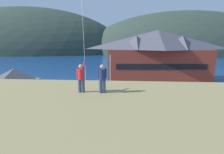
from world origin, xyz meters
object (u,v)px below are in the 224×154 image
parked_car_front_row_red (78,94)px  storage_shed_near_lot (16,86)px  parked_car_back_row_right (222,99)px  parking_light_pole (110,71)px  parked_car_back_row_left (59,110)px  wharf_dock (128,71)px  moored_boat_wharfside (117,71)px  parked_car_corner_spot (180,97)px  parked_car_mid_row_near (126,109)px  person_kite_flyer (81,77)px  parked_car_front_row_end (186,116)px  harbor_lodge (157,55)px  person_companion (102,78)px  parked_car_mid_row_center (129,93)px

parked_car_front_row_red → storage_shed_near_lot: bearing=-163.6°
parked_car_back_row_right → parking_light_pole: bearing=164.2°
parked_car_back_row_left → parked_car_front_row_red: 6.50m
wharf_dock → moored_boat_wharfside: bearing=-138.9°
parked_car_corner_spot → parked_car_front_row_red: bearing=177.3°
parked_car_mid_row_near → moored_boat_wharfside: bearing=94.8°
person_kite_flyer → storage_shed_near_lot: bearing=134.7°
moored_boat_wharfside → storage_shed_near_lot: bearing=-118.1°
storage_shed_near_lot → moored_boat_wharfside: (13.33, 25.02, -2.04)m
parked_car_front_row_end → wharf_dock: bearing=99.6°
parked_car_back_row_left → parked_car_front_row_red: size_ratio=1.00×
moored_boat_wharfside → parked_car_corner_spot: moored_boat_wharfside is taller
harbor_lodge → person_kite_flyer: (-9.79, -29.47, 0.94)m
parked_car_front_row_end → moored_boat_wharfside: bearing=106.5°
parked_car_back_row_left → parked_car_front_row_red: bearing=83.8°
moored_boat_wharfside → person_companion: person_companion is taller
harbor_lodge → parked_car_back_row_right: harbor_lodge is taller
parking_light_pole → parked_car_back_row_left: bearing=-117.6°
wharf_dock → person_companion: person_companion is taller
parked_car_mid_row_near → person_companion: person_companion is taller
parked_car_mid_row_near → parked_car_corner_spot: bearing=32.6°
storage_shed_near_lot → parked_car_mid_row_center: bearing=11.7°
person_kite_flyer → person_companion: size_ratio=1.07×
wharf_dock → person_companion: (-2.51, -40.87, 6.61)m
wharf_dock → parking_light_pole: (-3.57, -21.61, 3.61)m
parked_car_front_row_end → parking_light_pole: size_ratio=0.64×
wharf_dock → parked_car_back_row_right: size_ratio=2.66×
parking_light_pole → parked_car_front_row_red: bearing=-140.8°
parked_car_corner_spot → parked_car_mid_row_center: same height
parking_light_pole → person_companion: person_companion is taller
parked_car_mid_row_center → person_companion: bearing=-97.5°
parked_car_mid_row_near → parking_light_pole: parking_light_pole is taller
parked_car_front_row_red → parked_car_back_row_right: 21.01m
harbor_lodge → parked_car_mid_row_center: size_ratio=5.42×
parked_car_back_row_left → person_kite_flyer: size_ratio=2.31×
parked_car_corner_spot → storage_shed_near_lot: bearing=-175.7°
person_companion → parked_car_back_row_left: bearing=125.5°
wharf_dock → parking_light_pole: size_ratio=1.72×
parked_car_back_row_left → person_companion: 12.53m
parked_car_back_row_left → parked_car_back_row_right: (21.70, 5.63, 0.00)m
parked_car_front_row_red → parked_car_mid_row_center: size_ratio=1.01×
parked_car_front_row_end → parked_car_back_row_left: 14.52m
parked_car_front_row_end → parked_car_back_row_left: bearing=176.5°
parked_car_back_row_right → parked_car_mid_row_center: (-13.12, 1.72, 0.00)m
wharf_dock → parked_car_corner_spot: parked_car_corner_spot is taller
harbor_lodge → person_kite_flyer: bearing=-108.4°
parked_car_corner_spot → parked_car_front_row_red: same height
parked_car_mid_row_near → parked_car_mid_row_center: 6.62m
storage_shed_near_lot → parked_car_corner_spot: bearing=4.3°
storage_shed_near_lot → person_kite_flyer: size_ratio=3.13×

